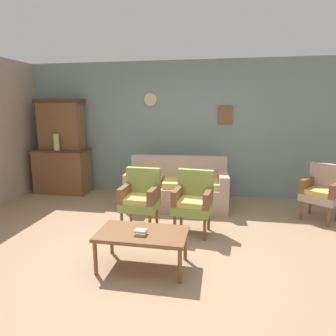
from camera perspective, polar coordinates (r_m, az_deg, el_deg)
ground_plane at (r=3.85m, az=-3.40°, el=-15.83°), size 7.68×7.68×0.00m
wall_back_with_decor at (r=6.02m, az=2.38°, el=7.59°), size 6.40×0.09×2.70m
side_cabinet at (r=6.60m, az=-19.92°, el=-0.51°), size 1.16×0.55×0.93m
cabinet_upper_hutch at (r=6.54m, az=-20.17°, el=8.09°), size 0.99×0.38×1.03m
vase_on_cabinet at (r=6.34m, az=-21.02°, el=4.75°), size 0.12×0.12×0.34m
floral_couch at (r=5.32m, az=1.81°, el=-4.16°), size 1.83×0.90×0.90m
armchair_by_doorway at (r=4.34m, az=-5.40°, el=-5.51°), size 0.54×0.51×0.90m
armchair_near_couch_end at (r=4.21m, az=4.98°, el=-6.07°), size 0.57×0.54×0.90m
wingback_chair_by_fireplace at (r=5.27m, az=27.97°, el=-3.77°), size 0.71×0.70×0.90m
coffee_table at (r=3.35m, az=-5.07°, el=-13.08°), size 1.00×0.56×0.42m
book_stack_on_table at (r=3.25m, az=-5.41°, el=-12.50°), size 0.13×0.12×0.05m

